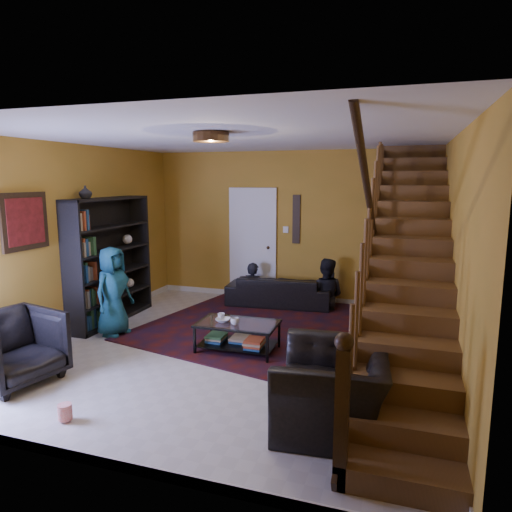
{
  "coord_description": "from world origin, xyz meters",
  "views": [
    {
      "loc": [
        2.06,
        -5.52,
        2.29
      ],
      "look_at": [
        0.13,
        0.4,
        1.23
      ],
      "focal_mm": 32.0,
      "sensor_mm": 36.0,
      "label": 1
    }
  ],
  "objects_px": {
    "sofa": "(279,291)",
    "armchair_left": "(15,348)",
    "bookshelf": "(110,262)",
    "coffee_table": "(238,335)",
    "armchair_right": "(332,389)"
  },
  "relations": [
    {
      "from": "armchair_right",
      "to": "coffee_table",
      "type": "xyz_separation_m",
      "value": [
        -1.48,
        1.48,
        -0.14
      ]
    },
    {
      "from": "sofa",
      "to": "armchair_left",
      "type": "xyz_separation_m",
      "value": [
        -2.0,
        -4.01,
        0.13
      ]
    },
    {
      "from": "armchair_left",
      "to": "coffee_table",
      "type": "xyz_separation_m",
      "value": [
        2.07,
        1.66,
        -0.18
      ]
    },
    {
      "from": "bookshelf",
      "to": "armchair_right",
      "type": "bearing_deg",
      "value": -28.7
    },
    {
      "from": "bookshelf",
      "to": "coffee_table",
      "type": "relative_size",
      "value": 1.87
    },
    {
      "from": "coffee_table",
      "to": "armchair_right",
      "type": "bearing_deg",
      "value": -44.95
    },
    {
      "from": "bookshelf",
      "to": "coffee_table",
      "type": "height_order",
      "value": "bookshelf"
    },
    {
      "from": "sofa",
      "to": "coffee_table",
      "type": "xyz_separation_m",
      "value": [
        0.07,
        -2.36,
        -0.05
      ]
    },
    {
      "from": "sofa",
      "to": "coffee_table",
      "type": "distance_m",
      "value": 2.36
    },
    {
      "from": "sofa",
      "to": "armchair_right",
      "type": "height_order",
      "value": "armchair_right"
    },
    {
      "from": "bookshelf",
      "to": "coffee_table",
      "type": "distance_m",
      "value": 2.62
    },
    {
      "from": "bookshelf",
      "to": "armchair_left",
      "type": "relative_size",
      "value": 2.24
    },
    {
      "from": "sofa",
      "to": "armchair_left",
      "type": "relative_size",
      "value": 2.1
    },
    {
      "from": "sofa",
      "to": "armchair_left",
      "type": "height_order",
      "value": "armchair_left"
    },
    {
      "from": "armchair_right",
      "to": "coffee_table",
      "type": "distance_m",
      "value": 2.1
    }
  ]
}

